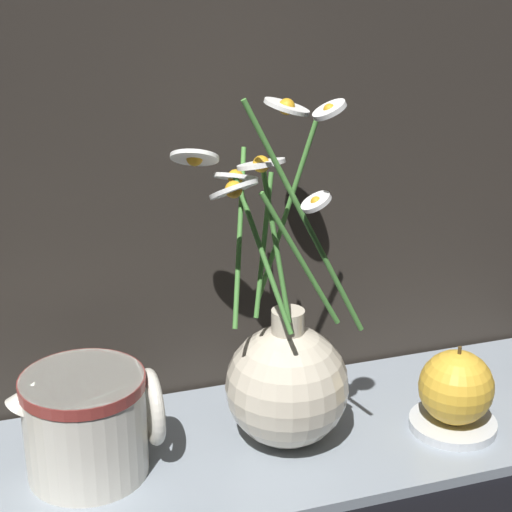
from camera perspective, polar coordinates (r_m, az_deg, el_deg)
The scene contains 6 objects.
ground_plane at distance 0.94m, azimuth -0.81°, elevation -12.94°, with size 6.00×6.00×0.00m, color black.
shelf at distance 0.93m, azimuth -0.81°, elevation -12.64°, with size 0.87×0.25×0.01m.
vase_with_flowers at distance 0.90m, azimuth 2.01°, elevation -8.04°, with size 0.18×0.21×0.39m.
ceramic_pitcher at distance 0.87m, azimuth -11.20°, elevation -10.57°, with size 0.15×0.12×0.12m.
saucer_plate at distance 0.98m, azimuth 12.98°, elevation -10.84°, with size 0.10×0.10×0.01m.
orange_fruit at distance 0.95m, azimuth 13.20°, elevation -8.51°, with size 0.08×0.08×0.09m.
Camera 1 is at (-0.23, -0.74, 0.52)m, focal length 60.00 mm.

